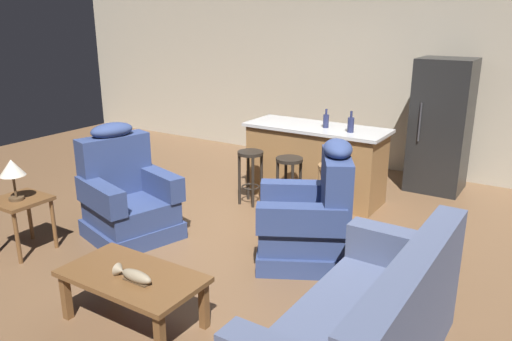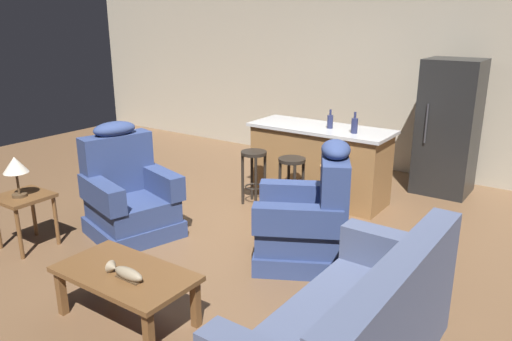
{
  "view_description": "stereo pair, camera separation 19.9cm",
  "coord_description": "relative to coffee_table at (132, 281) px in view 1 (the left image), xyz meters",
  "views": [
    {
      "loc": [
        2.65,
        -4.24,
        2.28
      ],
      "look_at": [
        0.02,
        -0.1,
        0.75
      ],
      "focal_mm": 35.0,
      "sensor_mm": 36.0,
      "label": 1
    },
    {
      "loc": [
        2.82,
        -4.13,
        2.28
      ],
      "look_at": [
        0.02,
        -0.1,
        0.75
      ],
      "focal_mm": 35.0,
      "sensor_mm": 36.0,
      "label": 2
    }
  ],
  "objects": [
    {
      "name": "back_wall",
      "position": [
        -0.07,
        5.04,
        0.94
      ],
      "size": [
        12.0,
        0.05,
        2.6
      ],
      "color": "#A89E89",
      "rests_on": "ground_plane"
    },
    {
      "name": "bar_stool_middle",
      "position": [
        -0.1,
        2.64,
        0.11
      ],
      "size": [
        0.32,
        0.32,
        0.68
      ],
      "color": "black",
      "rests_on": "ground_plane"
    },
    {
      "name": "bar_stool_right",
      "position": [
        0.44,
        2.64,
        0.11
      ],
      "size": [
        0.32,
        0.32,
        0.68
      ],
      "color": "olive",
      "rests_on": "ground_plane"
    },
    {
      "name": "refrigerator",
      "position": [
        1.17,
        4.47,
        0.52
      ],
      "size": [
        0.7,
        0.69,
        1.76
      ],
      "color": "black",
      "rests_on": "ground_plane"
    },
    {
      "name": "couch",
      "position": [
        1.71,
        0.37,
        -0.02
      ],
      "size": [
        0.87,
        1.91,
        0.94
      ],
      "rotation": [
        0.0,
        0.0,
        3.13
      ],
      "color": "#4C5675",
      "rests_on": "ground_plane"
    },
    {
      "name": "ground_plane",
      "position": [
        -0.07,
        1.92,
        -0.36
      ],
      "size": [
        12.0,
        12.0,
        0.0
      ],
      "color": "brown"
    },
    {
      "name": "bottle_tall_green",
      "position": [
        0.42,
        3.17,
        0.68
      ],
      "size": [
        0.08,
        0.08,
        0.25
      ],
      "color": "#23284C",
      "rests_on": "kitchen_island"
    },
    {
      "name": "table_lamp",
      "position": [
        -1.83,
        0.27,
        0.5
      ],
      "size": [
        0.24,
        0.24,
        0.41
      ],
      "color": "#4C3823",
      "rests_on": "end_table"
    },
    {
      "name": "bar_stool_left",
      "position": [
        -0.65,
        2.64,
        0.11
      ],
      "size": [
        0.32,
        0.32,
        0.68
      ],
      "color": "black",
      "rests_on": "ground_plane"
    },
    {
      "name": "bottle_short_amber",
      "position": [
        0.06,
        3.25,
        0.67
      ],
      "size": [
        0.07,
        0.07,
        0.23
      ],
      "color": "#23284C",
      "rests_on": "kitchen_island"
    },
    {
      "name": "end_table",
      "position": [
        -1.84,
        0.31,
        0.1
      ],
      "size": [
        0.48,
        0.48,
        0.56
      ],
      "color": "brown",
      "rests_on": "ground_plane"
    },
    {
      "name": "recliner_near_lamp",
      "position": [
        -1.25,
        1.14,
        0.06
      ],
      "size": [
        1.04,
        1.04,
        1.2
      ],
      "rotation": [
        0.0,
        0.0,
        -0.28
      ],
      "color": "navy",
      "rests_on": "ground_plane"
    },
    {
      "name": "coffee_table",
      "position": [
        0.0,
        0.0,
        0.0
      ],
      "size": [
        1.1,
        0.6,
        0.42
      ],
      "color": "brown",
      "rests_on": "ground_plane"
    },
    {
      "name": "kitchen_island",
      "position": [
        -0.07,
        3.27,
        0.11
      ],
      "size": [
        1.8,
        0.7,
        0.95
      ],
      "color": "olive",
      "rests_on": "ground_plane"
    },
    {
      "name": "fish_figurine",
      "position": [
        0.08,
        -0.06,
        0.1
      ],
      "size": [
        0.34,
        0.1,
        0.1
      ],
      "color": "#4C3823",
      "rests_on": "coffee_table"
    },
    {
      "name": "recliner_near_island",
      "position": [
        0.66,
        1.68,
        0.06
      ],
      "size": [
        1.14,
        1.14,
        1.2
      ],
      "rotation": [
        0.0,
        0.0,
        3.63
      ],
      "color": "navy",
      "rests_on": "ground_plane"
    }
  ]
}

